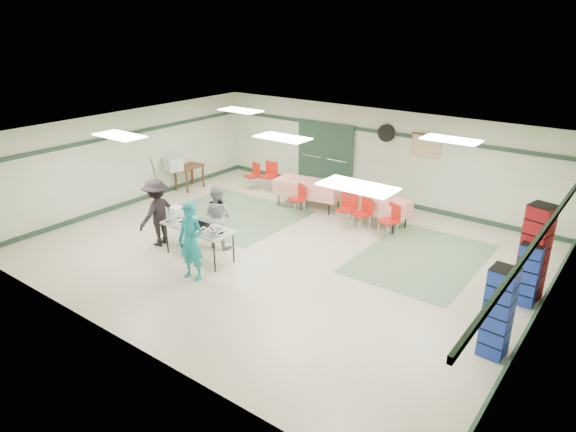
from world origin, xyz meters
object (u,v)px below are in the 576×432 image
Objects in this scene: dining_table_b at (309,188)px; printer_table at (189,169)px; chair_c at (391,217)px; chair_b at (348,205)px; broom at (155,178)px; serving_table at (199,228)px; volunteer_grey at (218,216)px; chair_loose_b at (254,173)px; chair_d at (299,196)px; volunteer_teal at (191,242)px; chair_a at (364,210)px; crate_stack_blue_b at (498,313)px; crate_stack_blue_a at (528,274)px; chair_loose_a at (270,173)px; office_printer at (173,164)px; dining_table_a at (378,203)px; volunteer_dark at (157,212)px.

dining_table_b is 4.06m from printer_table.
chair_b is at bearing -159.54° from chair_c.
broom is at bearing -97.80° from printer_table.
serving_table is 0.71m from volunteer_grey.
serving_table is at bearing -46.69° from chair_loose_b.
volunteer_teal is at bearing -60.66° from chair_d.
chair_a is 1.02× the size of chair_loose_b.
chair_a is at bearing -23.26° from dining_table_b.
chair_loose_b is at bearing 154.11° from crate_stack_blue_b.
chair_c reaches higher than printer_table.
crate_stack_blue_b is at bearing -90.00° from crate_stack_blue_a.
broom is at bearing 153.82° from serving_table.
chair_d is (-2.03, -0.01, -0.03)m from chair_a.
crate_stack_blue_a is 10.38m from broom.
broom is (-0.08, -1.27, 0.00)m from printer_table.
broom is at bearing 170.50° from crate_stack_blue_b.
crate_stack_blue_b is 1.65× the size of printer_table.
volunteer_teal is at bearing -92.03° from dining_table_b.
chair_a is 6.08m from printer_table.
volunteer_teal is 1.83× the size of chair_loose_a.
volunteer_teal is at bearing -109.58° from chair_b.
dining_table_b is 2.35× the size of chair_c.
dining_table_b is 4.58m from broom.
office_printer is (-0.00, -0.62, 0.30)m from printer_table.
chair_a is at bearing 60.39° from serving_table.
chair_a is 0.49m from chair_b.
broom is (-2.23, -2.66, 0.09)m from chair_loose_a.
crate_stack_blue_b reaches higher than chair_d.
dining_table_a is 1.94× the size of chair_b.
serving_table is at bearing -98.71° from chair_a.
crate_stack_blue_a is at bearing 4.52° from chair_a.
volunteer_teal is (0.60, -0.78, 0.12)m from serving_table.
printer_table is (-6.15, -0.91, 0.07)m from dining_table_a.
chair_d is at bearing -35.35° from chair_loose_a.
volunteer_teal is at bearing -169.34° from crate_stack_blue_b.
chair_loose_a is (-1.80, 0.49, -0.01)m from dining_table_b.
crate_stack_blue_b is (6.35, -3.91, 0.21)m from dining_table_b.
volunteer_teal is 1.76× the size of printer_table.
dining_table_b is 1.62× the size of broom.
volunteer_teal is 2.05× the size of chair_d.
broom is (-4.12, -1.59, 0.15)m from chair_d.
crate_stack_blue_b is 10.73m from printer_table.
crate_stack_blue_b is at bearing -41.11° from chair_b.
volunteer_dark is at bearing -115.94° from dining_table_b.
chair_loose_b is at bearing 162.07° from chair_b.
chair_b is at bearing -0.66° from printer_table.
chair_c is at bearing -6.27° from chair_b.
crate_stack_blue_b is (4.72, -3.35, 0.22)m from chair_b.
crate_stack_blue_b is (4.23, -3.34, 0.25)m from chair_a.
volunteer_teal is 1.07× the size of crate_stack_blue_b.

